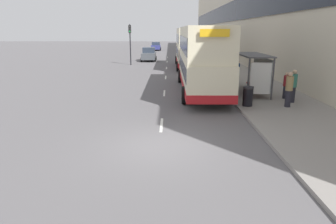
{
  "coord_description": "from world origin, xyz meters",
  "views": [
    {
      "loc": [
        0.37,
        -10.21,
        4.06
      ],
      "look_at": [
        0.19,
        19.79,
        -4.12
      ],
      "focal_mm": 32.0,
      "sensor_mm": 36.0,
      "label": 1
    }
  ],
  "objects_px": {
    "double_decker_bus_ahead": "(189,47)",
    "litter_bin": "(248,96)",
    "car_0": "(149,54)",
    "pedestrian_2": "(289,89)",
    "pedestrian_1": "(286,85)",
    "bus_shelter": "(256,67)",
    "car_1": "(156,46)",
    "traffic_light_far_kerb": "(130,38)",
    "pedestrian_4": "(237,72)",
    "double_decker_bus_near": "(201,58)",
    "pedestrian_3": "(235,76)",
    "pedestrian_at_shelter": "(293,86)"
  },
  "relations": [
    {
      "from": "double_decker_bus_ahead",
      "to": "litter_bin",
      "type": "xyz_separation_m",
      "value": [
        2.08,
        -18.55,
        -1.61
      ]
    },
    {
      "from": "double_decker_bus_ahead",
      "to": "traffic_light_far_kerb",
      "type": "distance_m",
      "value": 7.41
    },
    {
      "from": "bus_shelter",
      "to": "pedestrian_3",
      "type": "distance_m",
      "value": 2.08
    },
    {
      "from": "double_decker_bus_near",
      "to": "pedestrian_2",
      "type": "distance_m",
      "value": 6.39
    },
    {
      "from": "bus_shelter",
      "to": "pedestrian_4",
      "type": "height_order",
      "value": "bus_shelter"
    },
    {
      "from": "double_decker_bus_ahead",
      "to": "litter_bin",
      "type": "distance_m",
      "value": 18.73
    },
    {
      "from": "pedestrian_2",
      "to": "pedestrian_3",
      "type": "bearing_deg",
      "value": 109.18
    },
    {
      "from": "car_1",
      "to": "double_decker_bus_near",
      "type": "bearing_deg",
      "value": 96.49
    },
    {
      "from": "bus_shelter",
      "to": "litter_bin",
      "type": "xyz_separation_m",
      "value": [
        -1.22,
        -3.11,
        -1.21
      ]
    },
    {
      "from": "pedestrian_3",
      "to": "pedestrian_4",
      "type": "bearing_deg",
      "value": 73.83
    },
    {
      "from": "pedestrian_1",
      "to": "pedestrian_3",
      "type": "distance_m",
      "value": 3.79
    },
    {
      "from": "car_0",
      "to": "car_1",
      "type": "height_order",
      "value": "car_0"
    },
    {
      "from": "car_1",
      "to": "traffic_light_far_kerb",
      "type": "distance_m",
      "value": 27.97
    },
    {
      "from": "pedestrian_1",
      "to": "traffic_light_far_kerb",
      "type": "height_order",
      "value": "traffic_light_far_kerb"
    },
    {
      "from": "double_decker_bus_near",
      "to": "pedestrian_2",
      "type": "xyz_separation_m",
      "value": [
        4.14,
        -4.72,
        -1.2
      ]
    },
    {
      "from": "double_decker_bus_ahead",
      "to": "car_0",
      "type": "bearing_deg",
      "value": 123.73
    },
    {
      "from": "double_decker_bus_near",
      "to": "pedestrian_3",
      "type": "bearing_deg",
      "value": 7.02
    },
    {
      "from": "litter_bin",
      "to": "car_1",
      "type": "bearing_deg",
      "value": 98.29
    },
    {
      "from": "double_decker_bus_ahead",
      "to": "pedestrian_2",
      "type": "height_order",
      "value": "double_decker_bus_ahead"
    },
    {
      "from": "double_decker_bus_near",
      "to": "litter_bin",
      "type": "height_order",
      "value": "double_decker_bus_near"
    },
    {
      "from": "double_decker_bus_ahead",
      "to": "car_0",
      "type": "xyz_separation_m",
      "value": [
        -4.99,
        7.48,
        -1.38
      ]
    },
    {
      "from": "pedestrian_3",
      "to": "car_1",
      "type": "bearing_deg",
      "value": 99.58
    },
    {
      "from": "pedestrian_at_shelter",
      "to": "traffic_light_far_kerb",
      "type": "relative_size",
      "value": 0.38
    },
    {
      "from": "pedestrian_3",
      "to": "traffic_light_far_kerb",
      "type": "distance_m",
      "value": 18.92
    },
    {
      "from": "pedestrian_1",
      "to": "litter_bin",
      "type": "xyz_separation_m",
      "value": [
        -2.68,
        -1.83,
        -0.27
      ]
    },
    {
      "from": "car_1",
      "to": "traffic_light_far_kerb",
      "type": "relative_size",
      "value": 0.94
    },
    {
      "from": "double_decker_bus_ahead",
      "to": "pedestrian_3",
      "type": "xyz_separation_m",
      "value": [
        2.4,
        -13.75,
        -1.22
      ]
    },
    {
      "from": "double_decker_bus_ahead",
      "to": "pedestrian_at_shelter",
      "type": "bearing_deg",
      "value": -74.89
    },
    {
      "from": "double_decker_bus_near",
      "to": "pedestrian_1",
      "type": "height_order",
      "value": "double_decker_bus_near"
    },
    {
      "from": "pedestrian_4",
      "to": "car_0",
      "type": "bearing_deg",
      "value": 112.04
    },
    {
      "from": "car_0",
      "to": "car_1",
      "type": "bearing_deg",
      "value": -89.84
    },
    {
      "from": "traffic_light_far_kerb",
      "to": "pedestrian_3",
      "type": "bearing_deg",
      "value": -60.44
    },
    {
      "from": "litter_bin",
      "to": "traffic_light_far_kerb",
      "type": "xyz_separation_m",
      "value": [
        -8.95,
        21.15,
        2.55
      ]
    },
    {
      "from": "car_0",
      "to": "pedestrian_2",
      "type": "distance_m",
      "value": 27.79
    },
    {
      "from": "pedestrian_2",
      "to": "litter_bin",
      "type": "xyz_separation_m",
      "value": [
        -2.07,
        0.22,
        -0.42
      ]
    },
    {
      "from": "double_decker_bus_ahead",
      "to": "pedestrian_at_shelter",
      "type": "relative_size",
      "value": 5.61
    },
    {
      "from": "double_decker_bus_ahead",
      "to": "pedestrian_4",
      "type": "height_order",
      "value": "double_decker_bus_ahead"
    },
    {
      "from": "car_1",
      "to": "traffic_light_far_kerb",
      "type": "height_order",
      "value": "traffic_light_far_kerb"
    },
    {
      "from": "double_decker_bus_near",
      "to": "car_1",
      "type": "bearing_deg",
      "value": 96.49
    },
    {
      "from": "pedestrian_at_shelter",
      "to": "traffic_light_far_kerb",
      "type": "xyz_separation_m",
      "value": [
        -11.66,
        20.31,
        2.14
      ]
    },
    {
      "from": "double_decker_bus_ahead",
      "to": "pedestrian_2",
      "type": "bearing_deg",
      "value": -77.55
    },
    {
      "from": "pedestrian_2",
      "to": "pedestrian_4",
      "type": "xyz_separation_m",
      "value": [
        -1.24,
        6.75,
        -0.02
      ]
    },
    {
      "from": "car_0",
      "to": "pedestrian_4",
      "type": "height_order",
      "value": "pedestrian_4"
    },
    {
      "from": "double_decker_bus_near",
      "to": "double_decker_bus_ahead",
      "type": "distance_m",
      "value": 14.04
    },
    {
      "from": "pedestrian_4",
      "to": "litter_bin",
      "type": "distance_m",
      "value": 6.59
    },
    {
      "from": "bus_shelter",
      "to": "double_decker_bus_near",
      "type": "relative_size",
      "value": 0.37
    },
    {
      "from": "bus_shelter",
      "to": "double_decker_bus_ahead",
      "type": "height_order",
      "value": "double_decker_bus_ahead"
    },
    {
      "from": "car_0",
      "to": "litter_bin",
      "type": "height_order",
      "value": "car_0"
    },
    {
      "from": "car_0",
      "to": "pedestrian_at_shelter",
      "type": "height_order",
      "value": "pedestrian_at_shelter"
    },
    {
      "from": "bus_shelter",
      "to": "pedestrian_at_shelter",
      "type": "height_order",
      "value": "bus_shelter"
    }
  ]
}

